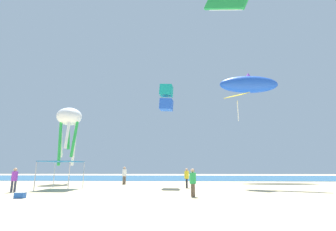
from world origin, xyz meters
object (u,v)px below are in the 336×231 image
(kite_parafoil_green, at_px, (226,4))
(cooler_box, at_px, (20,195))
(canopy_tent, at_px, (62,163))
(kite_diamond_yellow, at_px, (237,97))
(person_near_tent, at_px, (193,180))
(kite_octopus_white, at_px, (69,120))
(person_leftmost, at_px, (124,174))
(person_rightmost, at_px, (187,176))
(person_central, at_px, (14,178))
(kite_inflatable_blue, at_px, (249,84))
(kite_box_teal, at_px, (166,98))

(kite_parafoil_green, bearing_deg, cooler_box, -104.45)
(canopy_tent, xyz_separation_m, kite_diamond_yellow, (15.76, 3.20, 6.53))
(person_near_tent, height_order, kite_octopus_white, kite_octopus_white)
(cooler_box, xyz_separation_m, kite_parafoil_green, (16.02, 16.07, 23.73))
(canopy_tent, xyz_separation_m, cooler_box, (0.50, -6.17, -2.00))
(person_leftmost, distance_m, person_rightmost, 8.13)
(person_central, bearing_deg, person_rightmost, -143.51)
(kite_octopus_white, xyz_separation_m, kite_inflatable_blue, (23.33, 6.24, 6.21))
(person_near_tent, bearing_deg, kite_diamond_yellow, -48.06)
(kite_inflatable_blue, bearing_deg, kite_octopus_white, 12.56)
(person_leftmost, bearing_deg, kite_parafoil_green, -56.53)
(kite_parafoil_green, bearing_deg, person_leftmost, -135.54)
(kite_parafoil_green, relative_size, kite_octopus_white, 0.84)
(cooler_box, bearing_deg, canopy_tent, 94.63)
(person_near_tent, relative_size, kite_parafoil_green, 0.30)
(cooler_box, bearing_deg, person_leftmost, 75.17)
(person_leftmost, height_order, person_central, person_leftmost)
(person_near_tent, relative_size, person_central, 0.98)
(kite_parafoil_green, xyz_separation_m, kite_inflatable_blue, (3.61, 4.12, -10.28))
(kite_octopus_white, xyz_separation_m, kite_box_teal, (11.81, -3.29, 1.64))
(person_rightmost, bearing_deg, kite_parafoil_green, 139.73)
(canopy_tent, relative_size, kite_octopus_white, 0.46)
(person_rightmost, bearing_deg, person_leftmost, -127.95)
(person_central, bearing_deg, kite_inflatable_blue, -127.04)
(canopy_tent, height_order, kite_inflatable_blue, kite_inflatable_blue)
(cooler_box, bearing_deg, kite_inflatable_blue, 45.80)
(kite_diamond_yellow, height_order, kite_inflatable_blue, kite_inflatable_blue)
(person_central, relative_size, cooler_box, 3.06)
(canopy_tent, bearing_deg, cooler_box, -85.37)
(kite_octopus_white, height_order, kite_box_teal, kite_box_teal)
(person_leftmost, height_order, person_rightmost, person_leftmost)
(person_leftmost, xyz_separation_m, kite_octopus_white, (-7.11, 1.02, 6.31))
(person_leftmost, distance_m, kite_box_teal, 9.51)
(canopy_tent, distance_m, kite_diamond_yellow, 17.36)
(kite_diamond_yellow, distance_m, kite_box_teal, 7.26)
(person_near_tent, bearing_deg, person_leftmost, 13.49)
(person_rightmost, height_order, kite_diamond_yellow, kite_diamond_yellow)
(kite_box_teal, height_order, kite_inflatable_blue, kite_inflatable_blue)
(person_rightmost, distance_m, kite_parafoil_green, 24.91)
(person_central, xyz_separation_m, cooler_box, (2.79, -3.56, -0.85))
(canopy_tent, distance_m, kite_parafoil_green, 29.03)
(person_central, xyz_separation_m, kite_parafoil_green, (18.81, 12.51, 22.88))
(person_central, distance_m, kite_octopus_white, 12.22)
(kite_octopus_white, relative_size, kite_diamond_yellow, 2.28)
(person_rightmost, distance_m, kite_octopus_white, 16.22)
(person_central, bearing_deg, kite_box_teal, -130.57)
(cooler_box, height_order, kite_octopus_white, kite_octopus_white)
(canopy_tent, xyz_separation_m, kite_parafoil_green, (16.52, 9.90, 21.72))
(person_near_tent, bearing_deg, kite_box_teal, -4.00)
(kite_inflatable_blue, bearing_deg, kite_diamond_yellow, 65.57)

